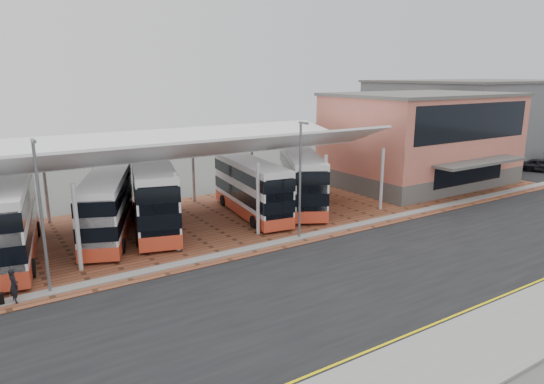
{
  "coord_description": "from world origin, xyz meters",
  "views": [
    {
      "loc": [
        -16.91,
        -19.49,
        11.1
      ],
      "look_at": [
        1.2,
        8.54,
        2.95
      ],
      "focal_mm": 32.0,
      "sensor_mm": 36.0,
      "label": 1
    }
  ],
  "objects_px": {
    "bus_1": "(7,220)",
    "bus_4": "(251,188)",
    "terminal": "(421,138)",
    "bus_3": "(153,195)",
    "bus_5": "(301,180)",
    "pedestrian": "(14,285)",
    "carpark_car_a": "(542,165)",
    "bus_2": "(108,207)"
  },
  "relations": [
    {
      "from": "terminal",
      "to": "bus_2",
      "type": "height_order",
      "value": "terminal"
    },
    {
      "from": "bus_2",
      "to": "bus_4",
      "type": "distance_m",
      "value": 11.11
    },
    {
      "from": "bus_2",
      "to": "bus_3",
      "type": "xyz_separation_m",
      "value": [
        3.43,
        0.48,
        0.24
      ]
    },
    {
      "from": "terminal",
      "to": "carpark_car_a",
      "type": "bearing_deg",
      "value": -14.28
    },
    {
      "from": "terminal",
      "to": "bus_1",
      "type": "relative_size",
      "value": 1.52
    },
    {
      "from": "pedestrian",
      "to": "carpark_car_a",
      "type": "relative_size",
      "value": 0.4
    },
    {
      "from": "bus_2",
      "to": "bus_5",
      "type": "distance_m",
      "value": 15.96
    },
    {
      "from": "bus_2",
      "to": "bus_5",
      "type": "relative_size",
      "value": 0.97
    },
    {
      "from": "bus_1",
      "to": "bus_4",
      "type": "bearing_deg",
      "value": 10.19
    },
    {
      "from": "terminal",
      "to": "bus_5",
      "type": "relative_size",
      "value": 1.66
    },
    {
      "from": "bus_3",
      "to": "bus_5",
      "type": "distance_m",
      "value": 12.57
    },
    {
      "from": "bus_1",
      "to": "bus_2",
      "type": "height_order",
      "value": "bus_1"
    },
    {
      "from": "bus_4",
      "to": "bus_5",
      "type": "height_order",
      "value": "bus_5"
    },
    {
      "from": "carpark_car_a",
      "to": "pedestrian",
      "type": "bearing_deg",
      "value": 158.54
    },
    {
      "from": "terminal",
      "to": "bus_3",
      "type": "xyz_separation_m",
      "value": [
        -28.59,
        0.09,
        -2.18
      ]
    },
    {
      "from": "bus_4",
      "to": "pedestrian",
      "type": "distance_m",
      "value": 19.07
    },
    {
      "from": "bus_1",
      "to": "bus_2",
      "type": "relative_size",
      "value": 1.12
    },
    {
      "from": "bus_4",
      "to": "bus_5",
      "type": "xyz_separation_m",
      "value": [
        4.85,
        -0.16,
        0.12
      ]
    },
    {
      "from": "pedestrian",
      "to": "bus_4",
      "type": "bearing_deg",
      "value": -85.6
    },
    {
      "from": "bus_4",
      "to": "pedestrian",
      "type": "xyz_separation_m",
      "value": [
        -17.7,
        -6.97,
        -1.29
      ]
    },
    {
      "from": "bus_3",
      "to": "pedestrian",
      "type": "relative_size",
      "value": 6.78
    },
    {
      "from": "bus_5",
      "to": "pedestrian",
      "type": "distance_m",
      "value": 23.6
    },
    {
      "from": "carpark_car_a",
      "to": "terminal",
      "type": "bearing_deg",
      "value": 140.27
    },
    {
      "from": "carpark_car_a",
      "to": "bus_3",
      "type": "bearing_deg",
      "value": 149.19
    },
    {
      "from": "terminal",
      "to": "bus_1",
      "type": "height_order",
      "value": "terminal"
    },
    {
      "from": "carpark_car_a",
      "to": "bus_5",
      "type": "bearing_deg",
      "value": 149.25
    },
    {
      "from": "bus_5",
      "to": "bus_1",
      "type": "bearing_deg",
      "value": -151.98
    },
    {
      "from": "bus_2",
      "to": "pedestrian",
      "type": "height_order",
      "value": "bus_2"
    },
    {
      "from": "pedestrian",
      "to": "carpark_car_a",
      "type": "height_order",
      "value": "pedestrian"
    },
    {
      "from": "bus_3",
      "to": "bus_4",
      "type": "distance_m",
      "value": 7.74
    },
    {
      "from": "bus_2",
      "to": "bus_3",
      "type": "relative_size",
      "value": 0.89
    },
    {
      "from": "terminal",
      "to": "bus_3",
      "type": "height_order",
      "value": "terminal"
    },
    {
      "from": "bus_1",
      "to": "pedestrian",
      "type": "bearing_deg",
      "value": -84.17
    },
    {
      "from": "pedestrian",
      "to": "terminal",
      "type": "bearing_deg",
      "value": -95.49
    },
    {
      "from": "bus_4",
      "to": "bus_3",
      "type": "bearing_deg",
      "value": -179.82
    },
    {
      "from": "terminal",
      "to": "bus_4",
      "type": "relative_size",
      "value": 1.69
    },
    {
      "from": "bus_3",
      "to": "bus_2",
      "type": "bearing_deg",
      "value": -156.31
    },
    {
      "from": "bus_1",
      "to": "bus_4",
      "type": "xyz_separation_m",
      "value": [
        17.23,
        0.13,
        -0.24
      ]
    },
    {
      "from": "bus_1",
      "to": "carpark_car_a",
      "type": "relative_size",
      "value": 2.71
    },
    {
      "from": "bus_1",
      "to": "bus_4",
      "type": "distance_m",
      "value": 17.23
    },
    {
      "from": "bus_1",
      "to": "bus_2",
      "type": "bearing_deg",
      "value": 16.28
    },
    {
      "from": "bus_4",
      "to": "carpark_car_a",
      "type": "xyz_separation_m",
      "value": [
        37.05,
        -3.15,
        -1.4
      ]
    }
  ]
}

